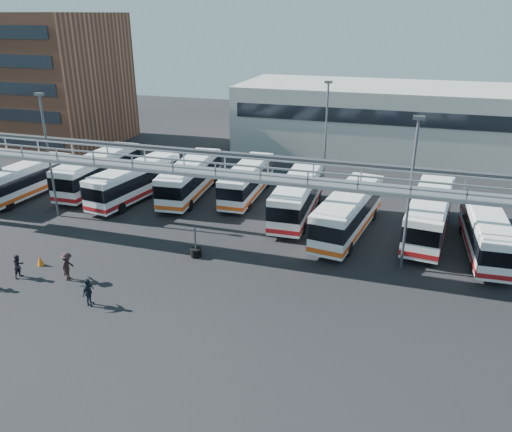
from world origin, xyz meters
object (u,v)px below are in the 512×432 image
(bus_4, at_px, (247,180))
(bus_5, at_px, (298,195))
(bus_1, at_px, (99,170))
(bus_2, at_px, (135,180))
(pedestrian_d, at_px, (88,292))
(pedestrian_c, at_px, (68,266))
(bus_6, at_px, (349,211))
(bus_8, at_px, (486,232))
(bus_3, at_px, (191,177))
(light_pole_left, at_px, (48,150))
(light_pole_back, at_px, (326,130))
(tire_stack, at_px, (196,252))
(pedestrian_b, at_px, (19,266))
(bus_7, at_px, (430,213))
(cone_right, at_px, (40,261))
(light_pole_mid, at_px, (411,187))
(bus_0, at_px, (25,179))

(bus_4, height_order, bus_5, bus_5)
(bus_1, xyz_separation_m, bus_4, (14.30, 2.10, -0.19))
(bus_2, bearing_deg, pedestrian_d, -59.92)
(bus_2, height_order, pedestrian_c, bus_2)
(bus_6, xyz_separation_m, bus_8, (9.66, -0.59, -0.20))
(bus_1, xyz_separation_m, bus_3, (9.18, 0.85, -0.06))
(light_pole_left, height_order, light_pole_back, same)
(bus_5, distance_m, tire_stack, 10.95)
(pedestrian_b, xyz_separation_m, pedestrian_d, (6.29, -1.55, 0.07))
(bus_7, bearing_deg, bus_8, -21.76)
(bus_6, xyz_separation_m, pedestrian_b, (-19.25, -13.26, -1.10))
(bus_5, bearing_deg, bus_1, 175.94)
(bus_1, height_order, pedestrian_b, bus_1)
(light_pole_back, distance_m, pedestrian_d, 27.24)
(bus_3, bearing_deg, cone_right, -108.60)
(bus_5, distance_m, bus_6, 5.13)
(bus_1, distance_m, pedestrian_b, 17.45)
(bus_4, distance_m, tire_stack, 12.72)
(light_pole_back, relative_size, bus_2, 0.92)
(bus_2, relative_size, bus_7, 0.96)
(bus_3, bearing_deg, light_pole_back, 24.06)
(bus_8, relative_size, pedestrian_c, 5.38)
(light_pole_left, relative_size, bus_4, 0.99)
(bus_6, bearing_deg, bus_8, 4.97)
(pedestrian_d, distance_m, cone_right, 6.99)
(light_pole_mid, height_order, pedestrian_c, light_pole_mid)
(bus_4, bearing_deg, light_pole_left, -147.94)
(bus_4, relative_size, bus_6, 0.89)
(bus_6, distance_m, cone_right, 22.36)
(bus_5, distance_m, cone_right, 20.27)
(bus_0, distance_m, bus_7, 35.45)
(light_pole_left, height_order, bus_4, light_pole_left)
(bus_1, height_order, pedestrian_d, bus_1)
(light_pole_mid, height_order, cone_right, light_pole_mid)
(bus_8, distance_m, cone_right, 30.80)
(bus_3, height_order, pedestrian_c, bus_3)
(pedestrian_d, bearing_deg, bus_5, -28.19)
(bus_4, relative_size, pedestrian_b, 6.50)
(light_pole_back, height_order, pedestrian_b, light_pole_back)
(bus_3, height_order, bus_5, bus_5)
(bus_0, relative_size, bus_1, 0.91)
(bus_4, relative_size, cone_right, 14.65)
(bus_3, bearing_deg, bus_5, -14.05)
(pedestrian_b, xyz_separation_m, tire_stack, (9.65, 6.14, -0.42))
(pedestrian_b, bearing_deg, light_pole_left, 29.43)
(light_pole_left, bearing_deg, pedestrian_b, -64.83)
(light_pole_back, bearing_deg, light_pole_left, -145.01)
(bus_0, bearing_deg, tire_stack, -15.63)
(bus_5, relative_size, tire_stack, 5.02)
(pedestrian_c, height_order, pedestrian_d, pedestrian_c)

